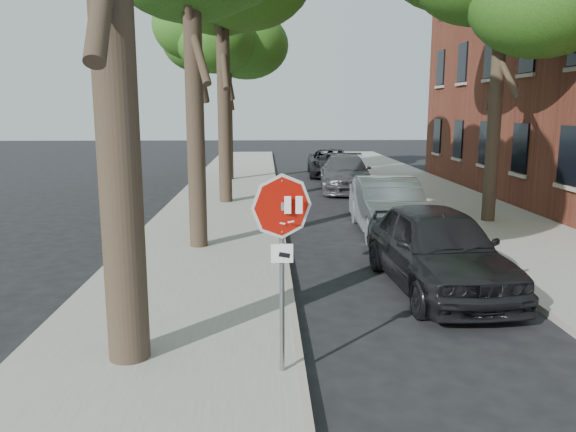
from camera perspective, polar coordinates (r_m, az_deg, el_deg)
The scene contains 11 objects.
ground at distance 7.76m, azimuth 4.79°, elevation -16.07°, with size 120.00×120.00×0.00m, color black.
sidewalk_left at distance 19.25m, azimuth -7.01°, elevation 0.36°, with size 4.00×55.00×0.12m, color gray.
sidewalk_right at distance 20.38m, azimuth 17.54°, elevation 0.51°, with size 4.00×55.00×0.12m, color gray.
curb_left at distance 19.18m, azimuth -0.90°, elevation 0.42°, with size 0.12×55.00×0.13m, color #9E9384.
curb_right at distance 19.78m, azimuth 11.95°, elevation 0.50°, with size 0.12×55.00×0.13m, color #9E9384.
stop_sign at distance 7.02m, azimuth -0.62°, elevation -1.98°, with size 0.76×0.34×2.61m.
tree_far at distance 28.29m, azimuth -6.27°, elevation 18.21°, with size 5.29×4.91×9.33m.
car_a at distance 11.41m, azimuth 14.93°, elevation -3.16°, with size 1.96×4.86×1.66m, color black.
car_b at distance 16.31m, azimuth 10.14°, elevation 1.00°, with size 1.67×4.79×1.58m, color #B5B8BE.
car_c at distance 24.83m, azimuth 5.85°, elevation 4.35°, with size 2.15×5.28×1.53m, color #45464A.
car_d at distance 30.29m, azimuth 4.39°, elevation 5.43°, with size 2.39×5.19×1.44m, color black.
Camera 1 is at (-0.90, -6.87, 3.49)m, focal length 35.00 mm.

